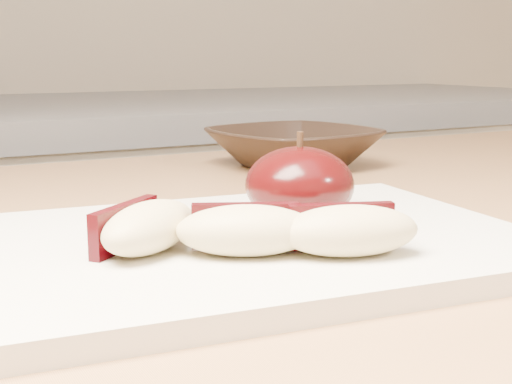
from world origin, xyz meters
TOP-DOWN VIEW (x-y plane):
  - cutting_board at (0.08, 0.40)m, footprint 0.34×0.26m
  - apple_half at (0.14, 0.43)m, footprint 0.08×0.08m
  - apple_wedge_a at (0.01, 0.39)m, footprint 0.08×0.07m
  - apple_wedge_b at (0.06, 0.36)m, footprint 0.08×0.06m
  - apple_wedge_c at (0.10, 0.33)m, footprint 0.08×0.06m
  - bowl at (0.28, 0.67)m, footprint 0.19×0.19m

SIDE VIEW (x-z plane):
  - cutting_board at x=0.08m, z-range 0.90..0.91m
  - bowl at x=0.28m, z-range 0.90..0.94m
  - apple_wedge_a at x=0.01m, z-range 0.91..0.94m
  - apple_wedge_b at x=0.06m, z-range 0.91..0.94m
  - apple_wedge_c at x=0.10m, z-range 0.91..0.94m
  - apple_half at x=0.14m, z-range 0.90..0.96m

